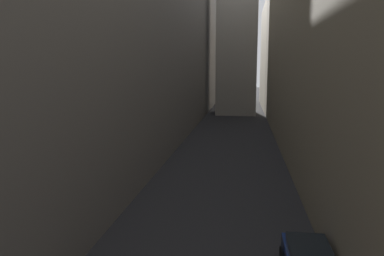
{
  "coord_description": "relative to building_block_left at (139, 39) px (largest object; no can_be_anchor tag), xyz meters",
  "views": [
    {
      "loc": [
        1.68,
        2.47,
        8.58
      ],
      "look_at": [
        0.0,
        14.35,
        6.68
      ],
      "focal_mm": 35.08,
      "sensor_mm": 36.0,
      "label": 1
    }
  ],
  "objects": [
    {
      "name": "ground_plane",
      "position": [
        11.87,
        -2.0,
        -12.28
      ],
      "size": [
        264.0,
        264.0,
        0.0
      ],
      "primitive_type": "plane",
      "color": "#232326"
    },
    {
      "name": "building_block_left",
      "position": [
        0.0,
        0.0,
        0.0
      ],
      "size": [
        12.74,
        108.0,
        24.55
      ],
      "primitive_type": "cube",
      "color": "slate",
      "rests_on": "ground"
    },
    {
      "name": "building_block_right",
      "position": [
        23.25,
        0.0,
        -0.94
      ],
      "size": [
        11.76,
        108.0,
        22.66
      ],
      "primitive_type": "cube",
      "color": "gray",
      "rests_on": "ground"
    }
  ]
}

